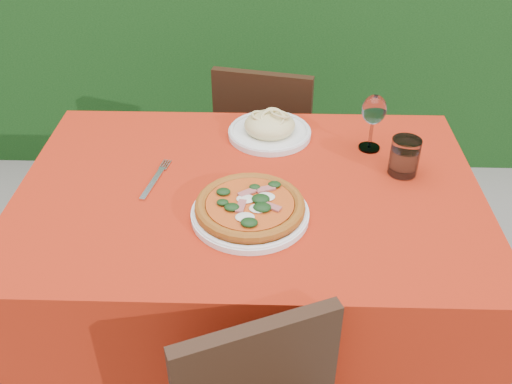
{
  "coord_description": "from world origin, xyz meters",
  "views": [
    {
      "loc": [
        0.05,
        -1.27,
        1.64
      ],
      "look_at": [
        0.02,
        -0.05,
        0.77
      ],
      "focal_mm": 40.0,
      "sensor_mm": 36.0,
      "label": 1
    }
  ],
  "objects_px": {
    "pasta_plate": "(270,128)",
    "wine_glass": "(374,112)",
    "water_glass": "(404,158)",
    "chair_far": "(267,145)",
    "pizza_plate": "(250,208)",
    "fork": "(153,183)"
  },
  "relations": [
    {
      "from": "pasta_plate",
      "to": "water_glass",
      "type": "distance_m",
      "value": 0.43
    },
    {
      "from": "water_glass",
      "to": "chair_far",
      "type": "bearing_deg",
      "value": 122.2
    },
    {
      "from": "pizza_plate",
      "to": "water_glass",
      "type": "height_order",
      "value": "water_glass"
    },
    {
      "from": "water_glass",
      "to": "fork",
      "type": "height_order",
      "value": "water_glass"
    },
    {
      "from": "pizza_plate",
      "to": "wine_glass",
      "type": "xyz_separation_m",
      "value": [
        0.35,
        0.34,
        0.1
      ]
    },
    {
      "from": "pizza_plate",
      "to": "pasta_plate",
      "type": "xyz_separation_m",
      "value": [
        0.05,
        0.41,
        0.0
      ]
    },
    {
      "from": "pasta_plate",
      "to": "wine_glass",
      "type": "relative_size",
      "value": 1.47
    },
    {
      "from": "pasta_plate",
      "to": "water_glass",
      "type": "bearing_deg",
      "value": -27.99
    },
    {
      "from": "chair_far",
      "to": "fork",
      "type": "xyz_separation_m",
      "value": [
        -0.31,
        -0.69,
        0.29
      ]
    },
    {
      "from": "chair_far",
      "to": "pizza_plate",
      "type": "height_order",
      "value": "chair_far"
    },
    {
      "from": "fork",
      "to": "pasta_plate",
      "type": "bearing_deg",
      "value": 52.13
    },
    {
      "from": "pizza_plate",
      "to": "wine_glass",
      "type": "relative_size",
      "value": 1.81
    },
    {
      "from": "wine_glass",
      "to": "water_glass",
      "type": "bearing_deg",
      "value": -60.22
    },
    {
      "from": "water_glass",
      "to": "wine_glass",
      "type": "distance_m",
      "value": 0.17
    },
    {
      "from": "chair_far",
      "to": "pasta_plate",
      "type": "xyz_separation_m",
      "value": [
        0.01,
        -0.41,
        0.31
      ]
    },
    {
      "from": "water_glass",
      "to": "wine_glass",
      "type": "height_order",
      "value": "wine_glass"
    },
    {
      "from": "pizza_plate",
      "to": "fork",
      "type": "relative_size",
      "value": 1.49
    },
    {
      "from": "chair_far",
      "to": "water_glass",
      "type": "xyz_separation_m",
      "value": [
        0.39,
        -0.61,
        0.33
      ]
    },
    {
      "from": "water_glass",
      "to": "fork",
      "type": "distance_m",
      "value": 0.7
    },
    {
      "from": "chair_far",
      "to": "pasta_plate",
      "type": "relative_size",
      "value": 3.16
    },
    {
      "from": "chair_far",
      "to": "fork",
      "type": "distance_m",
      "value": 0.81
    },
    {
      "from": "chair_far",
      "to": "wine_glass",
      "type": "xyz_separation_m",
      "value": [
        0.31,
        -0.48,
        0.4
      ]
    }
  ]
}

